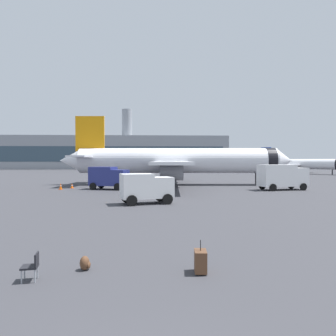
{
  "coord_description": "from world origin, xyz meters",
  "views": [
    {
      "loc": [
        0.2,
        -3.75,
        3.74
      ],
      "look_at": [
        1.55,
        26.82,
        3.0
      ],
      "focal_mm": 33.92,
      "sensor_mm": 36.0,
      "label": 1
    }
  ],
  "objects_px": {
    "airplane_at_gate": "(176,161)",
    "gate_chair": "(32,265)",
    "cargo_van": "(146,187)",
    "safety_cone_near": "(72,186)",
    "safety_cone_mid": "(61,186)",
    "airplane_taxiing": "(298,164)",
    "service_truck": "(109,177)",
    "rolling_suitcase": "(200,261)",
    "traveller_backpack": "(85,263)",
    "fuel_truck": "(282,176)"
  },
  "relations": [
    {
      "from": "safety_cone_mid",
      "to": "airplane_taxiing",
      "type": "bearing_deg",
      "value": 41.35
    },
    {
      "from": "service_truck",
      "to": "rolling_suitcase",
      "type": "height_order",
      "value": "service_truck"
    },
    {
      "from": "gate_chair",
      "to": "service_truck",
      "type": "bearing_deg",
      "value": 93.82
    },
    {
      "from": "traveller_backpack",
      "to": "gate_chair",
      "type": "relative_size",
      "value": 0.56
    },
    {
      "from": "cargo_van",
      "to": "safety_cone_near",
      "type": "relative_size",
      "value": 7.33
    },
    {
      "from": "safety_cone_mid",
      "to": "traveller_backpack",
      "type": "xyz_separation_m",
      "value": [
        9.57,
        -30.15,
        -0.18
      ]
    },
    {
      "from": "airplane_at_gate",
      "to": "safety_cone_near",
      "type": "xyz_separation_m",
      "value": [
        -14.41,
        -5.63,
        -3.33
      ]
    },
    {
      "from": "service_truck",
      "to": "rolling_suitcase",
      "type": "relative_size",
      "value": 4.76
    },
    {
      "from": "airplane_taxiing",
      "to": "service_truck",
      "type": "height_order",
      "value": "airplane_taxiing"
    },
    {
      "from": "cargo_van",
      "to": "safety_cone_near",
      "type": "height_order",
      "value": "cargo_van"
    },
    {
      "from": "airplane_taxiing",
      "to": "safety_cone_near",
      "type": "relative_size",
      "value": 32.96
    },
    {
      "from": "airplane_at_gate",
      "to": "cargo_van",
      "type": "distance_m",
      "value": 21.68
    },
    {
      "from": "service_truck",
      "to": "safety_cone_near",
      "type": "relative_size",
      "value": 8.02
    },
    {
      "from": "fuel_truck",
      "to": "traveller_backpack",
      "type": "bearing_deg",
      "value": -123.05
    },
    {
      "from": "gate_chair",
      "to": "safety_cone_near",
      "type": "bearing_deg",
      "value": 102.32
    },
    {
      "from": "cargo_van",
      "to": "gate_chair",
      "type": "distance_m",
      "value": 17.67
    },
    {
      "from": "cargo_van",
      "to": "safety_cone_mid",
      "type": "height_order",
      "value": "cargo_van"
    },
    {
      "from": "fuel_truck",
      "to": "airplane_at_gate",
      "type": "bearing_deg",
      "value": 144.15
    },
    {
      "from": "safety_cone_near",
      "to": "rolling_suitcase",
      "type": "relative_size",
      "value": 0.59
    },
    {
      "from": "traveller_backpack",
      "to": "airplane_at_gate",
      "type": "bearing_deg",
      "value": 81.24
    },
    {
      "from": "safety_cone_near",
      "to": "safety_cone_mid",
      "type": "bearing_deg",
      "value": -117.53
    },
    {
      "from": "cargo_van",
      "to": "airplane_at_gate",
      "type": "bearing_deg",
      "value": 78.94
    },
    {
      "from": "airplane_at_gate",
      "to": "safety_cone_near",
      "type": "height_order",
      "value": "airplane_at_gate"
    },
    {
      "from": "service_truck",
      "to": "gate_chair",
      "type": "xyz_separation_m",
      "value": [
        2.08,
        -31.16,
        -1.11
      ]
    },
    {
      "from": "airplane_taxiing",
      "to": "safety_cone_near",
      "type": "bearing_deg",
      "value": -139.28
    },
    {
      "from": "airplane_taxiing",
      "to": "cargo_van",
      "type": "distance_m",
      "value": 72.42
    },
    {
      "from": "safety_cone_mid",
      "to": "traveller_backpack",
      "type": "distance_m",
      "value": 31.63
    },
    {
      "from": "rolling_suitcase",
      "to": "gate_chair",
      "type": "distance_m",
      "value": 5.35
    },
    {
      "from": "service_truck",
      "to": "safety_cone_near",
      "type": "height_order",
      "value": "service_truck"
    },
    {
      "from": "service_truck",
      "to": "fuel_truck",
      "type": "height_order",
      "value": "fuel_truck"
    },
    {
      "from": "service_truck",
      "to": "safety_cone_near",
      "type": "xyz_separation_m",
      "value": [
        -5.11,
        1.73,
        -1.29
      ]
    },
    {
      "from": "safety_cone_near",
      "to": "gate_chair",
      "type": "xyz_separation_m",
      "value": [
        7.19,
        -32.9,
        0.18
      ]
    },
    {
      "from": "safety_cone_mid",
      "to": "cargo_van",
      "type": "bearing_deg",
      "value": -50.62
    },
    {
      "from": "airplane_at_gate",
      "to": "gate_chair",
      "type": "distance_m",
      "value": 39.33
    },
    {
      "from": "airplane_at_gate",
      "to": "airplane_taxiing",
      "type": "relative_size",
      "value": 1.66
    },
    {
      "from": "airplane_at_gate",
      "to": "fuel_truck",
      "type": "xyz_separation_m",
      "value": [
        12.71,
        -9.18,
        -1.88
      ]
    },
    {
      "from": "fuel_truck",
      "to": "rolling_suitcase",
      "type": "height_order",
      "value": "fuel_truck"
    },
    {
      "from": "airplane_at_gate",
      "to": "airplane_taxiing",
      "type": "distance_m",
      "value": 53.33
    },
    {
      "from": "airplane_at_gate",
      "to": "safety_cone_near",
      "type": "relative_size",
      "value": 54.73
    },
    {
      "from": "safety_cone_mid",
      "to": "rolling_suitcase",
      "type": "relative_size",
      "value": 0.76
    },
    {
      "from": "airplane_taxiing",
      "to": "fuel_truck",
      "type": "distance_m",
      "value": 53.48
    },
    {
      "from": "safety_cone_near",
      "to": "safety_cone_mid",
      "type": "distance_m",
      "value": 2.08
    },
    {
      "from": "safety_cone_near",
      "to": "safety_cone_mid",
      "type": "xyz_separation_m",
      "value": [
        -0.96,
        -1.84,
        0.09
      ]
    },
    {
      "from": "airplane_at_gate",
      "to": "cargo_van",
      "type": "xyz_separation_m",
      "value": [
        -4.14,
        -21.17,
        -2.21
      ]
    },
    {
      "from": "safety_cone_mid",
      "to": "gate_chair",
      "type": "distance_m",
      "value": 32.11
    },
    {
      "from": "airplane_at_gate",
      "to": "rolling_suitcase",
      "type": "relative_size",
      "value": 32.49
    },
    {
      "from": "airplane_at_gate",
      "to": "fuel_truck",
      "type": "relative_size",
      "value": 5.64
    },
    {
      "from": "cargo_van",
      "to": "traveller_backpack",
      "type": "height_order",
      "value": "cargo_van"
    },
    {
      "from": "cargo_van",
      "to": "traveller_backpack",
      "type": "relative_size",
      "value": 9.96
    },
    {
      "from": "fuel_truck",
      "to": "rolling_suitcase",
      "type": "distance_m",
      "value": 32.39
    }
  ]
}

